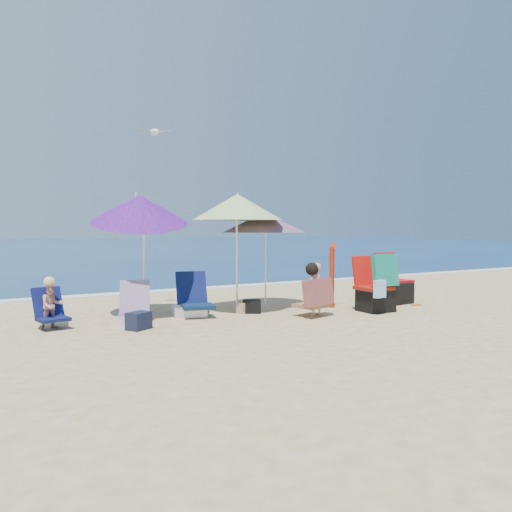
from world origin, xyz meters
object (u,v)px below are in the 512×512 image
umbrella_turquoise (264,223)px  person_center (316,290)px  chair_rainbow (134,313)px  chair_navy (191,304)px  camp_chair_left (394,288)px  seagull (154,132)px  person_left (51,305)px  umbrella_blue (140,209)px  furled_umbrella (332,271)px  camp_chair_right (376,291)px  umbrella_striped (238,207)px

umbrella_turquoise → person_center: size_ratio=1.98×
umbrella_turquoise → chair_rainbow: 3.33m
chair_navy → camp_chair_left: size_ratio=0.86×
seagull → camp_chair_left: bearing=-20.5°
person_left → seagull: bearing=25.2°
chair_rainbow → person_center: 3.26m
chair_navy → seagull: (-0.30, 1.07, 3.31)m
chair_rainbow → umbrella_blue: bearing=62.7°
person_left → furled_umbrella: bearing=-6.5°
chair_navy → person_center: bearing=-32.9°
camp_chair_right → person_center: 1.37m
chair_rainbow → seagull: bearing=57.0°
furled_umbrella → seagull: seagull is taller
chair_rainbow → seagull: (0.87, 1.35, 3.33)m
furled_umbrella → camp_chair_left: bearing=-6.4°
umbrella_blue → chair_rainbow: 1.92m
seagull → camp_chair_right: bearing=-34.5°
chair_navy → person_center: (1.93, -1.25, 0.27)m
furled_umbrella → person_center: (-0.97, -0.71, -0.27)m
furled_umbrella → camp_chair_left: furled_umbrella is taller
camp_chair_left → camp_chair_right: bearing=-150.4°
furled_umbrella → chair_navy: furled_umbrella is taller
camp_chair_right → chair_rainbow: bearing=165.9°
chair_navy → furled_umbrella: bearing=-10.6°
umbrella_turquoise → camp_chair_right: size_ratio=1.74×
umbrella_blue → person_left: size_ratio=2.85×
furled_umbrella → chair_navy: 3.00m
furled_umbrella → camp_chair_right: (0.40, -0.86, -0.34)m
chair_navy → camp_chair_left: 4.54m
umbrella_striped → camp_chair_left: bearing=-10.6°
chair_rainbow → camp_chair_left: 5.68m
umbrella_blue → seagull: size_ratio=3.50×
umbrella_turquoise → camp_chair_right: umbrella_turquoise is taller
umbrella_striped → furled_umbrella: size_ratio=1.70×
umbrella_turquoise → seagull: seagull is taller
chair_navy → camp_chair_left: (4.48, -0.72, 0.11)m
chair_navy → chair_rainbow: chair_navy is taller
chair_rainbow → person_center: bearing=-17.3°
camp_chair_left → person_left: camp_chair_left is taller
chair_navy → person_left: bearing=178.5°
umbrella_striped → person_center: size_ratio=2.32×
umbrella_striped → furled_umbrella: umbrella_striped is taller
seagull → furled_umbrella: bearing=-26.7°
umbrella_turquoise → umbrella_striped: size_ratio=0.85×
person_left → camp_chair_right: bearing=-14.3°
camp_chair_left → umbrella_blue: bearing=168.5°
furled_umbrella → camp_chair_right: size_ratio=1.20×
umbrella_turquoise → umbrella_blue: bearing=177.2°
camp_chair_left → camp_chair_right: camp_chair_right is taller
furled_umbrella → person_left: 5.38m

